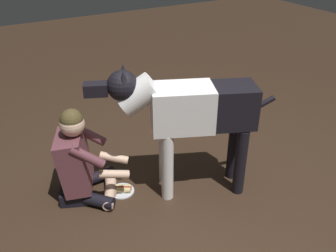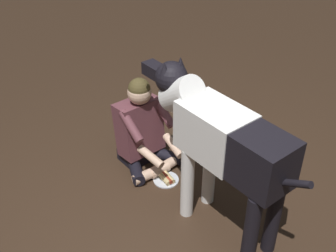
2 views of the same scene
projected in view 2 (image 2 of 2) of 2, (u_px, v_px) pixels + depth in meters
name	position (u px, v px, depth m)	size (l,w,h in m)	color
ground_plane	(176.00, 235.00, 3.27)	(14.70, 14.70, 0.00)	#352418
person_sitting_on_floor	(143.00, 131.00, 3.80)	(0.70, 0.62, 0.88)	black
large_dog	(220.00, 140.00, 2.95)	(1.50, 0.74, 1.22)	white
hot_dog_on_plate	(166.00, 178.00, 3.77)	(0.23, 0.23, 0.06)	silver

